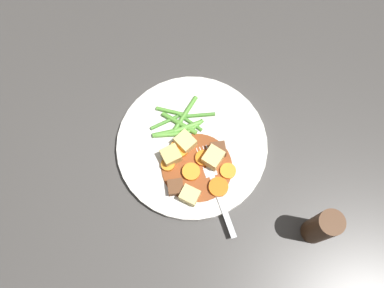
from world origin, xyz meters
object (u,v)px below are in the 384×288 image
at_px(carrot_slice_5, 218,187).
at_px(meat_chunk_1, 176,187).
at_px(potato_chunk_3, 213,158).
at_px(potato_chunk_2, 185,140).
at_px(meat_chunk_0, 218,150).
at_px(carrot_slice_3, 180,148).
at_px(dinner_plate, 192,145).
at_px(carrot_slice_0, 203,158).
at_px(carrot_slice_1, 191,172).
at_px(carrot_slice_4, 168,165).
at_px(carrot_slice_2, 228,171).
at_px(fork, 216,187).
at_px(pepper_mill, 322,227).
at_px(potato_chunk_1, 171,156).
at_px(potato_chunk_0, 190,195).

xyz_separation_m(carrot_slice_5, meat_chunk_1, (-0.01, -0.08, 0.00)).
bearing_deg(potato_chunk_3, potato_chunk_2, -128.69).
bearing_deg(meat_chunk_0, carrot_slice_3, -99.14).
distance_m(dinner_plate, carrot_slice_0, 0.04).
distance_m(carrot_slice_1, carrot_slice_4, 0.04).
xyz_separation_m(carrot_slice_2, carrot_slice_3, (-0.05, -0.08, 0.00)).
bearing_deg(carrot_slice_5, carrot_slice_1, -124.31).
relative_size(carrot_slice_0, meat_chunk_0, 1.04).
distance_m(carrot_slice_4, fork, 0.10).
distance_m(carrot_slice_4, potato_chunk_3, 0.08).
relative_size(dinner_plate, potato_chunk_2, 8.47).
bearing_deg(pepper_mill, potato_chunk_1, -122.20).
bearing_deg(carrot_slice_2, potato_chunk_3, -133.67).
xyz_separation_m(carrot_slice_4, meat_chunk_1, (0.04, 0.01, 0.00)).
bearing_deg(pepper_mill, carrot_slice_1, -120.27).
distance_m(carrot_slice_3, potato_chunk_3, 0.06).
xyz_separation_m(carrot_slice_1, carrot_slice_4, (-0.02, -0.04, -0.00)).
bearing_deg(carrot_slice_4, potato_chunk_3, 92.33).
bearing_deg(potato_chunk_3, carrot_slice_3, -113.22).
bearing_deg(potato_chunk_0, potato_chunk_1, -159.37).
distance_m(carrot_slice_1, potato_chunk_0, 0.04).
bearing_deg(fork, carrot_slice_1, -126.28).
bearing_deg(carrot_slice_3, carrot_slice_5, 39.42).
bearing_deg(potato_chunk_1, fork, 50.93).
relative_size(potato_chunk_2, meat_chunk_0, 1.17).
bearing_deg(carrot_slice_2, carrot_slice_1, -92.82).
bearing_deg(dinner_plate, meat_chunk_1, -23.74).
distance_m(dinner_plate, carrot_slice_2, 0.08).
bearing_deg(carrot_slice_5, potato_chunk_2, -149.85).
relative_size(carrot_slice_1, meat_chunk_1, 1.18).
bearing_deg(potato_chunk_2, potato_chunk_1, -44.53).
bearing_deg(carrot_slice_2, potato_chunk_0, -60.95).
distance_m(potato_chunk_3, meat_chunk_0, 0.02).
distance_m(carrot_slice_2, potato_chunk_3, 0.04).
relative_size(carrot_slice_1, carrot_slice_2, 1.12).
relative_size(carrot_slice_3, potato_chunk_2, 1.04).
bearing_deg(potato_chunk_0, carrot_slice_3, -172.65).
bearing_deg(meat_chunk_0, carrot_slice_1, -55.79).
xyz_separation_m(carrot_slice_0, pepper_mill, (0.14, 0.18, 0.04)).
distance_m(meat_chunk_0, fork, 0.07).
distance_m(potato_chunk_3, pepper_mill, 0.22).
bearing_deg(potato_chunk_1, carrot_slice_5, 52.11).
distance_m(carrot_slice_0, pepper_mill, 0.23).
height_order(potato_chunk_1, meat_chunk_0, same).
distance_m(dinner_plate, meat_chunk_0, 0.05).
bearing_deg(carrot_slice_1, potato_chunk_1, -132.25).
bearing_deg(carrot_slice_0, meat_chunk_1, -46.95).
relative_size(carrot_slice_2, carrot_slice_4, 1.15).
height_order(potato_chunk_2, potato_chunk_3, potato_chunk_3).
xyz_separation_m(dinner_plate, meat_chunk_1, (0.08, -0.04, 0.02)).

